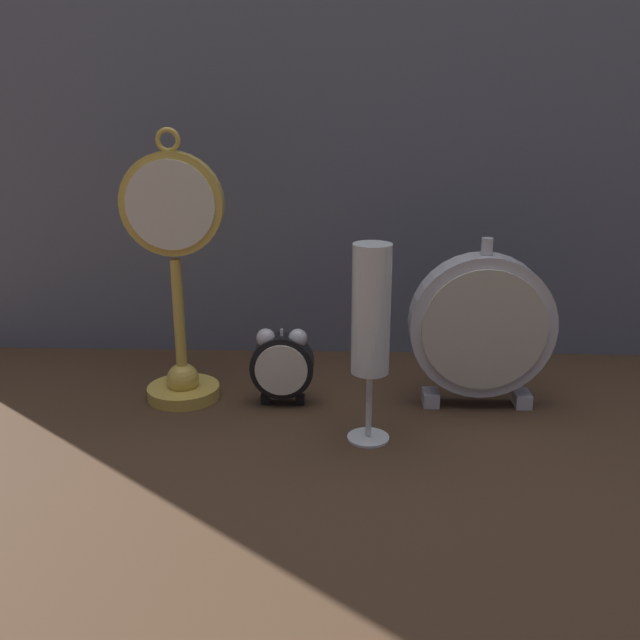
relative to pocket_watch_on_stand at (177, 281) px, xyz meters
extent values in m
plane|color=#422D1E|center=(0.18, -0.14, -0.16)|extent=(4.00, 4.00, 0.00)
cube|color=slate|center=(0.18, 0.19, 0.24)|extent=(1.33, 0.01, 0.79)
cylinder|color=gold|center=(0.00, 0.00, -0.15)|extent=(0.09, 0.09, 0.02)
sphere|color=gold|center=(0.00, 0.00, -0.13)|extent=(0.04, 0.04, 0.04)
cylinder|color=gold|center=(0.00, 0.00, -0.06)|extent=(0.01, 0.01, 0.17)
cylinder|color=gold|center=(0.00, 0.00, 0.10)|extent=(0.13, 0.02, 0.13)
cylinder|color=silver|center=(0.00, -0.01, 0.10)|extent=(0.11, 0.00, 0.11)
torus|color=gold|center=(0.00, 0.00, 0.17)|extent=(0.03, 0.01, 0.03)
cube|color=black|center=(0.11, -0.01, -0.15)|extent=(0.01, 0.01, 0.01)
cube|color=black|center=(0.15, -0.01, -0.15)|extent=(0.01, 0.01, 0.01)
cylinder|color=black|center=(0.13, -0.01, -0.11)|extent=(0.08, 0.03, 0.08)
cylinder|color=silver|center=(0.13, -0.03, -0.11)|extent=(0.07, 0.00, 0.07)
sphere|color=silver|center=(0.11, -0.01, -0.07)|extent=(0.02, 0.02, 0.02)
sphere|color=silver|center=(0.15, -0.01, -0.07)|extent=(0.02, 0.02, 0.02)
cylinder|color=silver|center=(0.13, -0.01, -0.06)|extent=(0.00, 0.00, 0.01)
cube|color=silver|center=(0.32, -0.01, -0.15)|extent=(0.02, 0.03, 0.02)
cube|color=silver|center=(0.44, -0.01, -0.15)|extent=(0.02, 0.03, 0.02)
cylinder|color=silver|center=(0.38, -0.01, -0.05)|extent=(0.18, 0.04, 0.18)
cylinder|color=beige|center=(0.38, -0.03, -0.05)|extent=(0.15, 0.00, 0.15)
cylinder|color=silver|center=(0.38, -0.01, 0.05)|extent=(0.01, 0.01, 0.02)
cylinder|color=silver|center=(0.24, -0.11, -0.16)|extent=(0.05, 0.05, 0.01)
cylinder|color=silver|center=(0.24, -0.11, -0.11)|extent=(0.01, 0.01, 0.08)
cylinder|color=white|center=(0.24, -0.11, 0.00)|extent=(0.04, 0.04, 0.15)
cylinder|color=beige|center=(0.24, -0.11, -0.03)|extent=(0.04, 0.04, 0.10)
camera|label=1|loc=(0.21, -0.86, 0.22)|focal=40.00mm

